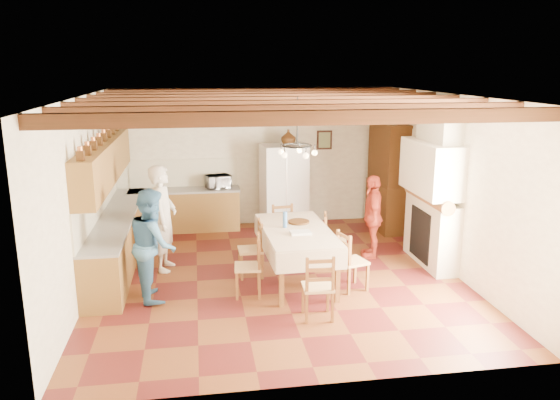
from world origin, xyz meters
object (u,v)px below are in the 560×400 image
(chair_end_far, at_px, (285,231))
(microwave, at_px, (218,182))
(chair_right_near, at_px, (353,260))
(person_woman_blue, at_px, (153,244))
(person_woman_red, at_px, (372,216))
(chair_end_near, at_px, (318,286))
(chair_left_far, at_px, (250,249))
(refrigerator, at_px, (284,188))
(chair_left_near, at_px, (248,266))
(chair_right_far, at_px, (335,240))
(person_man, at_px, (163,218))
(dining_table, at_px, (296,234))
(hutch, at_px, (388,177))

(chair_end_far, relative_size, microwave, 1.89)
(chair_right_near, xyz_separation_m, microwave, (-1.93, 3.65, 0.56))
(chair_right_near, bearing_deg, person_woman_blue, 71.22)
(chair_end_far, xyz_separation_m, person_woman_red, (1.59, -0.25, 0.29))
(chair_right_near, xyz_separation_m, chair_end_near, (-0.77, -0.92, 0.00))
(chair_end_far, bearing_deg, chair_right_near, -69.04)
(chair_left_far, distance_m, chair_end_far, 1.13)
(refrigerator, height_order, chair_left_near, refrigerator)
(chair_right_far, xyz_separation_m, person_man, (-2.94, 0.33, 0.44))
(refrigerator, height_order, person_woman_blue, refrigerator)
(person_woman_blue, bearing_deg, chair_end_near, -125.96)
(chair_end_near, xyz_separation_m, person_woman_blue, (-2.30, 1.07, 0.37))
(chair_left_near, bearing_deg, chair_end_far, 157.69)
(chair_left_near, bearing_deg, chair_right_near, 94.28)
(chair_right_near, xyz_separation_m, chair_right_far, (-0.03, 1.01, 0.00))
(dining_table, xyz_separation_m, chair_end_near, (0.05, -1.36, -0.33))
(chair_right_near, bearing_deg, chair_left_far, 46.66)
(chair_end_near, distance_m, person_woman_blue, 2.57)
(chair_right_near, bearing_deg, chair_end_near, 124.20)
(chair_left_near, relative_size, chair_right_near, 1.00)
(dining_table, distance_m, chair_left_near, 1.00)
(chair_right_far, height_order, person_woman_blue, person_woman_blue)
(chair_end_far, bearing_deg, microwave, 114.56)
(refrigerator, distance_m, chair_right_near, 3.47)
(refrigerator, relative_size, chair_end_near, 1.91)
(chair_left_near, xyz_separation_m, chair_left_far, (0.12, 0.78, 0.00))
(chair_left_near, distance_m, chair_right_near, 1.66)
(chair_right_far, bearing_deg, person_man, 95.50)
(person_man, bearing_deg, person_woman_blue, -175.76)
(chair_end_far, distance_m, person_man, 2.23)
(chair_right_far, distance_m, microwave, 3.30)
(person_woman_blue, bearing_deg, dining_table, -93.62)
(chair_right_near, distance_m, chair_end_near, 1.19)
(dining_table, relative_size, person_woman_red, 1.36)
(refrigerator, relative_size, chair_left_far, 1.91)
(person_woman_red, bearing_deg, hutch, 166.68)
(dining_table, relative_size, chair_right_near, 2.18)
(hutch, height_order, chair_end_near, hutch)
(dining_table, bearing_deg, chair_end_near, -87.79)
(person_woman_red, height_order, microwave, person_woman_red)
(microwave, bearing_deg, person_man, -131.81)
(refrigerator, relative_size, chair_end_far, 1.91)
(chair_end_near, height_order, person_man, person_man)
(chair_right_near, bearing_deg, chair_right_far, -14.44)
(refrigerator, relative_size, person_man, 1.00)
(chair_left_near, height_order, chair_right_near, same)
(refrigerator, xyz_separation_m, microwave, (-1.38, 0.25, 0.12))
(chair_left_near, distance_m, chair_right_far, 1.91)
(hutch, bearing_deg, chair_left_far, -146.81)
(chair_right_far, bearing_deg, refrigerator, 24.29)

